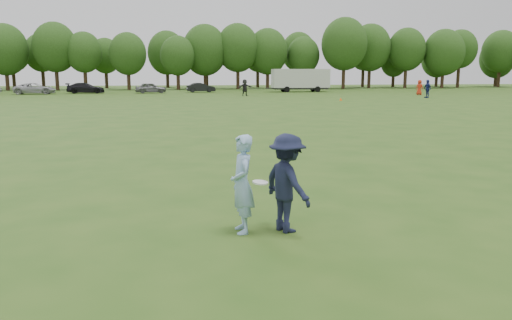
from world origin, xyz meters
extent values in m
plane|color=#294E15|center=(0.00, 0.00, 0.00)|extent=(200.00, 200.00, 0.00)
imported|color=#90B7DF|center=(-0.52, -0.38, 0.86)|extent=(0.46, 0.66, 1.71)
imported|color=#181C36|center=(0.26, -0.44, 0.86)|extent=(1.05, 1.28, 1.73)
imported|color=navy|center=(25.19, 42.54, 0.98)|extent=(0.63, 1.20, 1.96)
imported|color=red|center=(27.53, 49.01, 0.92)|extent=(1.02, 1.06, 1.83)
imported|color=#272727|center=(6.13, 49.96, 0.97)|extent=(1.89, 1.00, 1.94)
imported|color=#AAA9AE|center=(-19.57, 58.51, 0.70)|extent=(5.21, 2.74, 1.40)
imported|color=black|center=(-13.68, 60.10, 0.69)|extent=(4.89, 2.22, 1.39)
imported|color=slate|center=(-5.24, 59.50, 0.70)|extent=(4.26, 2.15, 1.39)
imported|color=black|center=(1.46, 61.34, 0.65)|extent=(4.07, 1.76, 1.30)
cone|color=#FC5B0D|center=(14.20, 38.82, 0.15)|extent=(0.28, 0.28, 0.30)
cylinder|color=white|center=(-0.23, -0.56, 0.92)|extent=(0.30, 0.30, 0.06)
cube|color=silver|center=(15.49, 60.88, 1.90)|extent=(8.00, 2.50, 2.60)
cube|color=black|center=(15.49, 60.88, 0.50)|extent=(7.60, 2.30, 0.25)
cylinder|color=black|center=(13.29, 59.63, 0.40)|extent=(0.80, 0.25, 0.80)
cylinder|color=black|center=(13.29, 62.13, 0.40)|extent=(0.80, 0.25, 0.80)
cylinder|color=black|center=(17.69, 59.63, 0.40)|extent=(0.80, 0.25, 0.80)
cylinder|color=black|center=(17.69, 62.13, 0.40)|extent=(0.80, 0.25, 0.80)
cube|color=#333333|center=(11.09, 60.88, 0.55)|extent=(1.20, 0.15, 0.12)
cylinder|color=#332114|center=(-27.39, 73.06, 1.63)|extent=(0.56, 0.56, 3.25)
ellipsoid|color=#223E14|center=(-27.39, 73.06, 6.13)|extent=(6.76, 6.76, 7.78)
cylinder|color=#332114|center=(-20.22, 73.48, 1.86)|extent=(0.56, 0.56, 3.71)
ellipsoid|color=#223E14|center=(-20.22, 73.48, 6.55)|extent=(6.68, 6.68, 7.68)
cylinder|color=#332114|center=(-15.90, 73.09, 1.73)|extent=(0.56, 0.56, 3.46)
ellipsoid|color=#223E14|center=(-15.90, 73.09, 5.79)|extent=(5.49, 5.49, 6.31)
cylinder|color=#332114|center=(-9.32, 72.95, 1.57)|extent=(0.56, 0.56, 3.14)
ellipsoid|color=#223E14|center=(-9.32, 72.95, 5.60)|extent=(5.78, 5.78, 6.64)
cylinder|color=#332114|center=(-1.61, 72.69, 1.51)|extent=(0.56, 0.56, 3.01)
ellipsoid|color=#223E14|center=(-1.61, 72.69, 5.34)|extent=(5.46, 5.46, 6.28)
cylinder|color=#332114|center=(2.83, 75.07, 1.61)|extent=(0.56, 0.56, 3.23)
ellipsoid|color=#223E14|center=(2.83, 75.07, 6.32)|extent=(7.29, 7.29, 8.38)
cylinder|color=#332114|center=(8.24, 74.97, 1.88)|extent=(0.56, 0.56, 3.77)
ellipsoid|color=#223E14|center=(8.24, 74.97, 6.72)|extent=(6.95, 6.95, 8.00)
cylinder|color=#332114|center=(13.38, 75.56, 1.66)|extent=(0.56, 0.56, 3.33)
ellipsoid|color=#223E14|center=(13.38, 75.56, 6.18)|extent=(6.71, 6.71, 7.71)
cylinder|color=#332114|center=(19.58, 75.81, 1.61)|extent=(0.56, 0.56, 3.22)
ellipsoid|color=#223E14|center=(19.58, 75.81, 5.57)|extent=(5.54, 5.54, 6.37)
cylinder|color=#332114|center=(25.83, 72.87, 2.08)|extent=(0.56, 0.56, 4.15)
ellipsoid|color=#223E14|center=(25.83, 72.87, 7.38)|extent=(7.59, 7.59, 8.73)
cylinder|color=#332114|center=(31.73, 76.39, 1.97)|extent=(0.56, 0.56, 3.95)
ellipsoid|color=#223E14|center=(31.73, 76.39, 6.99)|extent=(7.16, 7.16, 8.24)
cylinder|color=#332114|center=(37.86, 75.01, 1.95)|extent=(0.56, 0.56, 3.90)
ellipsoid|color=#223E14|center=(37.86, 75.01, 6.66)|extent=(6.49, 6.49, 7.46)
cylinder|color=#332114|center=(44.17, 73.78, 1.58)|extent=(0.56, 0.56, 3.16)
ellipsoid|color=#223E14|center=(44.17, 73.78, 6.13)|extent=(6.99, 6.99, 8.04)
cylinder|color=#332114|center=(48.56, 76.19, 2.15)|extent=(0.56, 0.56, 4.29)
ellipsoid|color=#223E14|center=(48.56, 76.19, 6.85)|extent=(6.02, 6.02, 6.93)
cylinder|color=#332114|center=(57.70, 77.76, 1.84)|extent=(0.56, 0.56, 3.68)
ellipsoid|color=#223E14|center=(57.70, 77.76, 6.56)|extent=(6.78, 6.78, 7.80)
cylinder|color=#332114|center=(-29.72, 83.93, 1.81)|extent=(0.56, 0.56, 3.62)
ellipsoid|color=#223E14|center=(-29.72, 83.93, 6.09)|extent=(5.80, 5.80, 6.67)
cylinder|color=#332114|center=(-24.24, 81.39, 1.80)|extent=(0.56, 0.56, 3.61)
ellipsoid|color=#223E14|center=(-24.24, 81.39, 5.98)|extent=(5.58, 5.58, 6.42)
cylinder|color=#332114|center=(-13.94, 81.92, 1.65)|extent=(0.56, 0.56, 3.29)
ellipsoid|color=#223E14|center=(-13.94, 81.92, 5.55)|extent=(5.30, 5.30, 6.09)
cylinder|color=#332114|center=(-3.49, 83.39, 1.64)|extent=(0.56, 0.56, 3.28)
ellipsoid|color=#223E14|center=(-3.49, 83.39, 6.16)|extent=(6.78, 6.78, 7.79)
cylinder|color=#332114|center=(3.45, 81.85, 1.56)|extent=(0.56, 0.56, 3.11)
ellipsoid|color=#223E14|center=(3.45, 81.85, 5.38)|extent=(5.34, 5.34, 6.14)
cylinder|color=#332114|center=(12.88, 83.26, 1.75)|extent=(0.56, 0.56, 3.50)
ellipsoid|color=#223E14|center=(12.88, 83.26, 5.55)|extent=(4.82, 4.82, 5.54)
cylinder|color=#332114|center=(20.66, 83.86, 1.90)|extent=(0.56, 0.56, 3.80)
ellipsoid|color=#223E14|center=(20.66, 83.86, 6.49)|extent=(6.34, 6.34, 7.29)
cylinder|color=#332114|center=(32.72, 82.11, 1.92)|extent=(0.56, 0.56, 3.84)
ellipsoid|color=#223E14|center=(32.72, 82.11, 6.01)|extent=(5.09, 5.09, 5.86)
cylinder|color=#332114|center=(38.25, 80.94, 1.29)|extent=(0.56, 0.56, 2.58)
ellipsoid|color=#223E14|center=(38.25, 80.94, 4.64)|extent=(4.86, 4.86, 5.59)
cylinder|color=#332114|center=(47.73, 82.38, 1.31)|extent=(0.56, 0.56, 2.62)
ellipsoid|color=#223E14|center=(47.73, 82.38, 5.22)|extent=(6.11, 6.11, 7.02)
cylinder|color=#332114|center=(59.29, 81.05, 1.27)|extent=(0.56, 0.56, 2.54)
ellipsoid|color=#223E14|center=(59.29, 81.05, 5.29)|extent=(6.47, 6.47, 7.44)
camera|label=1|loc=(-1.55, -8.71, 2.76)|focal=35.00mm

